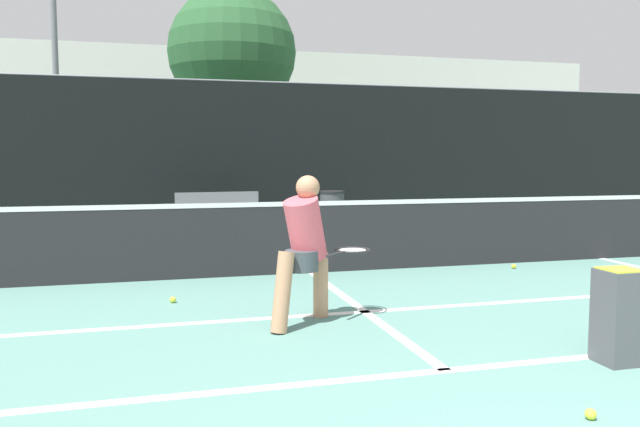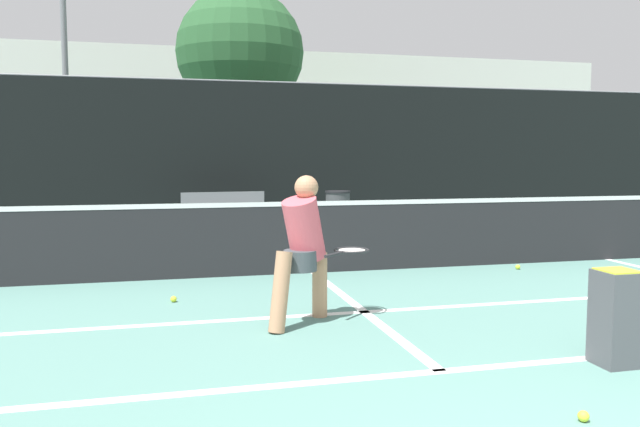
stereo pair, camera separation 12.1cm
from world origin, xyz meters
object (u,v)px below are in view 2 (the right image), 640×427
object	(u,v)px
ball_hopper	(616,315)
trash_bin	(338,213)
player_practicing	(304,244)
courtside_bench	(224,213)
parked_car	(348,190)

from	to	relation	value
ball_hopper	trash_bin	bearing A→B (deg)	89.55
player_practicing	trash_bin	world-z (taller)	player_practicing
player_practicing	trash_bin	xyz separation A→B (m)	(2.03, 6.17, -0.29)
player_practicing	ball_hopper	bearing A→B (deg)	-83.22
courtside_bench	trash_bin	world-z (taller)	trash_bin
courtside_bench	trash_bin	distance (m)	2.19
ball_hopper	trash_bin	world-z (taller)	trash_bin
parked_car	player_practicing	bearing A→B (deg)	-108.39
ball_hopper	trash_bin	xyz separation A→B (m)	(0.06, 7.87, 0.06)
courtside_bench	player_practicing	bearing A→B (deg)	-93.08
parked_car	courtside_bench	bearing A→B (deg)	-128.41
ball_hopper	parked_car	world-z (taller)	parked_car
ball_hopper	trash_bin	distance (m)	7.87
trash_bin	parked_car	bearing A→B (deg)	71.37
player_practicing	courtside_bench	distance (m)	6.39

